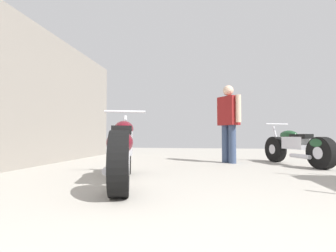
% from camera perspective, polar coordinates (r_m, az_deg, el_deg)
% --- Properties ---
extents(ground_plane, '(15.89, 15.89, 0.00)m').
position_cam_1_polar(ground_plane, '(3.74, 10.68, -11.04)').
color(ground_plane, '#A8A399').
extents(garage_partition_left, '(0.08, 7.28, 2.69)m').
position_cam_1_polar(garage_partition_left, '(4.94, -31.56, 7.06)').
color(garage_partition_left, gray).
rests_on(garage_partition_left, ground_plane).
extents(motorcycle_maroon_cruiser, '(0.85, 1.99, 0.95)m').
position_cam_1_polar(motorcycle_maroon_cruiser, '(3.00, -10.56, -5.44)').
color(motorcycle_maroon_cruiser, black).
rests_on(motorcycle_maroon_cruiser, ground_plane).
extents(motorcycle_black_naked, '(0.85, 1.75, 0.85)m').
position_cam_1_polar(motorcycle_black_naked, '(5.41, 27.84, -4.28)').
color(motorcycle_black_naked, black).
rests_on(motorcycle_black_naked, ground_plane).
extents(mechanic_in_blue, '(0.51, 0.57, 1.65)m').
position_cam_1_polar(mechanic_in_blue, '(5.37, 13.95, 1.63)').
color(mechanic_in_blue, '#384766').
rests_on(mechanic_in_blue, ground_plane).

